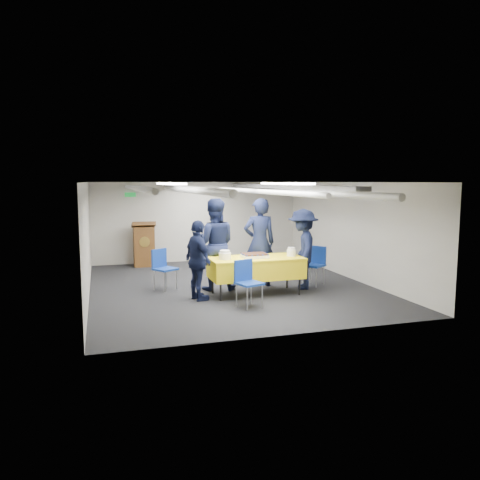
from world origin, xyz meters
name	(u,v)px	position (x,y,z in m)	size (l,w,h in m)	color
ground	(230,286)	(0.00, 0.00, 0.00)	(7.00, 7.00, 0.00)	black
room_shell	(229,204)	(0.09, 0.41, 1.81)	(6.00, 7.00, 2.30)	beige
serving_table	(256,268)	(0.30, -0.90, 0.56)	(1.91, 0.91, 0.77)	black
sheet_cake	(254,255)	(0.27, -0.92, 0.81)	(0.52, 0.41, 0.09)	white
plate_stack_left	(225,255)	(-0.37, -0.95, 0.86)	(0.24, 0.24, 0.18)	white
plate_stack_right	(292,252)	(1.07, -0.95, 0.86)	(0.20, 0.20, 0.18)	white
podium	(144,244)	(-1.60, 3.05, 0.61)	(0.62, 0.53, 1.25)	brown
chair_near	(247,278)	(-0.17, -1.75, 0.53)	(0.53, 0.53, 0.87)	gray
chair_right	(316,261)	(1.88, -0.43, 0.53)	(0.58, 0.58, 0.87)	gray
chair_left	(163,265)	(-1.48, 0.12, 0.53)	(0.58, 0.58, 0.87)	gray
sailor_a	(259,242)	(0.62, -0.20, 0.98)	(0.71, 0.47, 1.96)	black
sailor_b	(214,244)	(-0.42, -0.23, 0.98)	(0.95, 0.74, 1.96)	black
sailor_c	(198,260)	(-0.93, -1.02, 0.79)	(0.92, 0.38, 1.57)	black
sailor_d	(303,249)	(1.45, -0.68, 0.87)	(1.12, 0.64, 1.73)	black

